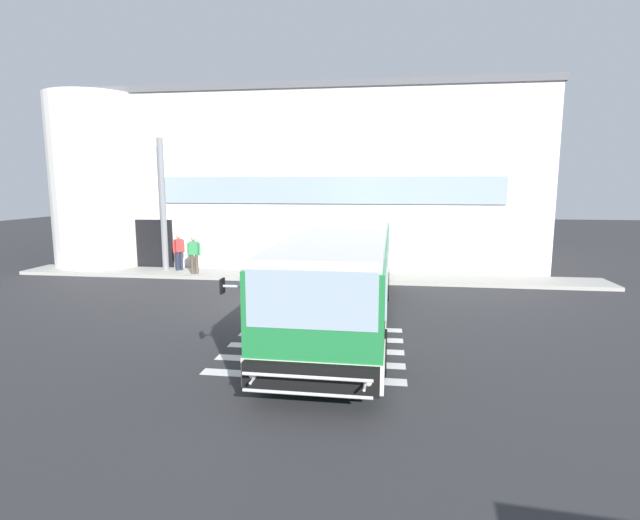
{
  "coord_description": "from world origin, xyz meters",
  "views": [
    {
      "loc": [
        3.71,
        -15.48,
        4.01
      ],
      "look_at": [
        1.49,
        0.44,
        1.5
      ],
      "focal_mm": 26.92,
      "sensor_mm": 36.0,
      "label": 1
    }
  ],
  "objects": [
    {
      "name": "ground_plane",
      "position": [
        0.0,
        0.0,
        -0.01
      ],
      "size": [
        80.0,
        90.0,
        0.02
      ],
      "primitive_type": "cube",
      "color": "#2B2B2D",
      "rests_on": "ground"
    },
    {
      "name": "bay_paint_stripes",
      "position": [
        2.0,
        -4.2,
        0.0
      ],
      "size": [
        4.4,
        3.96,
        0.01
      ],
      "color": "silver",
      "rests_on": "ground"
    },
    {
      "name": "terminal_building",
      "position": [
        -0.69,
        11.62,
        4.25
      ],
      "size": [
        23.32,
        13.8,
        8.51
      ],
      "color": "silver",
      "rests_on": "ground"
    },
    {
      "name": "boarding_curb",
      "position": [
        0.0,
        4.8,
        0.07
      ],
      "size": [
        25.52,
        2.0,
        0.15
      ],
      "primitive_type": "cube",
      "color": "#9E9B93",
      "rests_on": "ground"
    },
    {
      "name": "entry_support_column",
      "position": [
        -6.49,
        5.4,
        3.14
      ],
      "size": [
        0.28,
        0.28,
        5.98
      ],
      "primitive_type": "cylinder",
      "color": "slate",
      "rests_on": "boarding_curb"
    },
    {
      "name": "bus_main_foreground",
      "position": [
        2.48,
        -1.58,
        1.34
      ],
      "size": [
        3.13,
        12.31,
        2.7
      ],
      "color": "#1E7238",
      "rests_on": "ground"
    },
    {
      "name": "passenger_near_column",
      "position": [
        -5.69,
        5.13,
        1.08
      ],
      "size": [
        0.39,
        0.51,
        1.68
      ],
      "color": "#1E2338",
      "rests_on": "boarding_curb"
    },
    {
      "name": "passenger_by_doorway",
      "position": [
        -4.64,
        4.37,
        1.11
      ],
      "size": [
        0.59,
        0.41,
        1.68
      ],
      "color": "#4C4233",
      "rests_on": "boarding_curb"
    },
    {
      "name": "safety_bollard_yellow",
      "position": [
        2.81,
        3.6,
        0.45
      ],
      "size": [
        0.18,
        0.18,
        0.9
      ],
      "primitive_type": "cylinder",
      "color": "yellow",
      "rests_on": "ground"
    }
  ]
}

